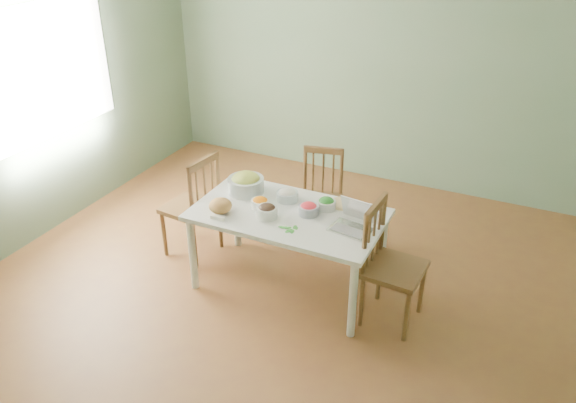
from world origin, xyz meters
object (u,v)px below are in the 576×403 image
at_px(bowl_squash, 246,183).
at_px(chair_right, 395,266).
at_px(bread_boule, 220,206).
at_px(laptop, 351,218).
at_px(chair_left, 190,205).
at_px(chair_far, 319,200).
at_px(dining_table, 288,250).

bearing_deg(bowl_squash, chair_right, -8.88).
relative_size(bread_boule, laptop, 0.60).
bearing_deg(bread_boule, chair_left, 148.68).
xyz_separation_m(chair_far, chair_left, (-0.97, -0.64, 0.04)).
bearing_deg(dining_table, bowl_squash, 160.59).
distance_m(chair_far, chair_right, 1.22).
distance_m(chair_left, chair_right, 1.91).
bearing_deg(chair_far, bread_boule, -127.62).
bearing_deg(bowl_squash, chair_far, 53.01).
relative_size(dining_table, laptop, 4.93).
bearing_deg(chair_right, chair_left, 89.00).
distance_m(chair_far, bowl_squash, 0.80).
relative_size(chair_right, bowl_squash, 3.24).
xyz_separation_m(chair_left, laptop, (1.54, -0.14, 0.32)).
bearing_deg(chair_right, dining_table, 90.27).
relative_size(chair_far, bowl_squash, 2.96).
distance_m(chair_right, bread_boule, 1.42).
bearing_deg(bread_boule, chair_right, 7.11).
relative_size(chair_right, laptop, 3.21).
relative_size(dining_table, chair_right, 1.53).
distance_m(chair_far, laptop, 1.03).
height_order(chair_far, bread_boule, chair_far).
bearing_deg(laptop, bread_boule, -161.54).
bearing_deg(chair_right, laptop, 91.91).
distance_m(bread_boule, bowl_squash, 0.39).
bearing_deg(chair_far, chair_right, -52.84).
xyz_separation_m(chair_left, chair_right, (1.91, -0.15, 0.00)).
relative_size(chair_left, laptop, 3.21).
distance_m(bread_boule, laptop, 1.03).
xyz_separation_m(bread_boule, bowl_squash, (0.01, 0.39, 0.03)).
height_order(dining_table, bowl_squash, bowl_squash).
xyz_separation_m(bread_boule, laptop, (1.02, 0.18, 0.04)).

